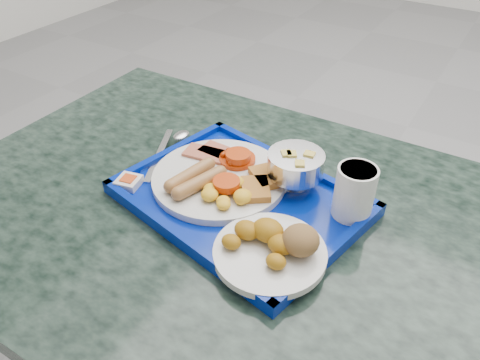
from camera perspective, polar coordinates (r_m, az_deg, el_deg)
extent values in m
plane|color=gray|center=(2.18, 15.11, -1.31)|extent=(6.00, 6.00, 0.00)
cylinder|color=gray|center=(1.14, 0.29, -18.70)|extent=(0.11, 0.11, 0.68)
cube|color=black|center=(0.86, 0.36, -5.19)|extent=(1.20, 0.81, 0.04)
cube|color=#031E9A|center=(0.87, 0.00, -2.48)|extent=(0.48, 0.39, 0.01)
cube|color=#031E9A|center=(0.95, 6.15, 2.26)|extent=(0.42, 0.10, 0.01)
cube|color=#031E9A|center=(0.79, -7.50, -6.73)|extent=(0.42, 0.10, 0.01)
cube|color=#031E9A|center=(0.77, 11.25, -8.38)|extent=(0.08, 0.31, 0.01)
cube|color=#031E9A|center=(0.99, -8.69, 3.35)|extent=(0.08, 0.31, 0.01)
cylinder|color=silver|center=(0.90, -2.54, 0.23)|extent=(0.26, 0.26, 0.01)
cube|color=#CD6B52|center=(0.95, -2.37, 3.38)|extent=(0.09, 0.05, 0.01)
cube|color=#CD6B52|center=(0.95, -4.17, 3.23)|extent=(0.09, 0.06, 0.01)
cylinder|color=#C43808|center=(0.93, -0.33, 2.55)|extent=(0.07, 0.07, 0.01)
sphere|color=#C43808|center=(0.93, -0.76, 3.21)|extent=(0.01, 0.01, 0.01)
sphere|color=#C43808|center=(0.94, -0.13, 3.52)|extent=(0.01, 0.01, 0.01)
sphere|color=#C43808|center=(0.93, -1.52, 3.03)|extent=(0.01, 0.01, 0.01)
sphere|color=#C43808|center=(0.91, 0.12, 2.37)|extent=(0.01, 0.01, 0.01)
sphere|color=#C43808|center=(0.93, 0.54, 2.83)|extent=(0.01, 0.01, 0.01)
sphere|color=#C43808|center=(0.95, -1.41, 3.63)|extent=(0.01, 0.01, 0.01)
sphere|color=#C43808|center=(0.94, 0.18, 3.45)|extent=(0.01, 0.01, 0.01)
sphere|color=#C43808|center=(0.93, -2.09, 3.06)|extent=(0.01, 0.01, 0.01)
sphere|color=#C43808|center=(0.93, -0.02, 3.06)|extent=(0.01, 0.01, 0.01)
sphere|color=#C43808|center=(0.91, -0.01, 2.17)|extent=(0.01, 0.01, 0.01)
sphere|color=#C43808|center=(0.91, -1.12, 2.07)|extent=(0.01, 0.01, 0.01)
sphere|color=#C43808|center=(0.91, -0.92, 2.21)|extent=(0.01, 0.01, 0.01)
cube|color=#AA6A2A|center=(0.88, 3.29, 0.43)|extent=(0.08, 0.08, 0.01)
cube|color=#AA6A2A|center=(0.85, 1.89, -1.10)|extent=(0.08, 0.08, 0.01)
cylinder|color=brown|center=(0.88, -6.09, 0.65)|extent=(0.04, 0.10, 0.03)
cylinder|color=brown|center=(0.86, -4.93, -0.31)|extent=(0.05, 0.10, 0.03)
ellipsoid|color=yellow|center=(0.86, -2.73, -0.49)|extent=(0.02, 0.02, 0.01)
ellipsoid|color=yellow|center=(0.82, 0.09, -2.49)|extent=(0.02, 0.02, 0.01)
ellipsoid|color=yellow|center=(0.86, -0.56, -0.32)|extent=(0.03, 0.03, 0.02)
ellipsoid|color=yellow|center=(0.85, -1.22, -0.88)|extent=(0.03, 0.03, 0.02)
ellipsoid|color=yellow|center=(0.83, -3.72, -1.78)|extent=(0.03, 0.03, 0.02)
ellipsoid|color=yellow|center=(0.82, -2.06, -2.58)|extent=(0.03, 0.03, 0.02)
ellipsoid|color=yellow|center=(0.81, -2.01, -3.01)|extent=(0.03, 0.03, 0.02)
ellipsoid|color=yellow|center=(0.85, -3.54, -1.13)|extent=(0.03, 0.03, 0.02)
ellipsoid|color=yellow|center=(0.86, -2.56, -0.44)|extent=(0.02, 0.02, 0.01)
ellipsoid|color=yellow|center=(0.83, 0.31, -1.98)|extent=(0.03, 0.03, 0.02)
cylinder|color=#AD2804|center=(0.92, -0.23, 2.94)|extent=(0.05, 0.05, 0.01)
cylinder|color=#AD2804|center=(0.85, -1.67, -0.42)|extent=(0.05, 0.05, 0.01)
cylinder|color=silver|center=(0.75, 3.64, -8.88)|extent=(0.18, 0.18, 0.01)
ellipsoid|color=#AA7114|center=(0.72, 4.41, -9.88)|extent=(0.03, 0.03, 0.02)
ellipsoid|color=#AA7114|center=(0.74, 4.99, -7.83)|extent=(0.04, 0.04, 0.03)
ellipsoid|color=#AA7114|center=(0.75, 3.42, -6.14)|extent=(0.05, 0.04, 0.04)
ellipsoid|color=#AA7114|center=(0.76, 0.84, -6.13)|extent=(0.04, 0.04, 0.03)
ellipsoid|color=#AA7114|center=(0.74, -1.08, -7.54)|extent=(0.03, 0.03, 0.02)
ellipsoid|color=brown|center=(0.74, 7.41, -7.28)|extent=(0.06, 0.06, 0.05)
cylinder|color=#BAB9BC|center=(0.90, 6.59, -0.45)|extent=(0.07, 0.07, 0.01)
cylinder|color=#BAB9BC|center=(0.89, 6.66, 0.28)|extent=(0.02, 0.02, 0.02)
cylinder|color=#BAB9BC|center=(0.87, 6.80, 1.96)|extent=(0.11, 0.11, 0.04)
cube|color=#E6CE57|center=(0.86, 5.64, 2.97)|extent=(0.03, 0.03, 0.02)
cube|color=#E6CE57|center=(0.84, 7.27, 1.72)|extent=(0.02, 0.03, 0.02)
cube|color=#E6CE57|center=(0.87, 8.44, 2.86)|extent=(0.02, 0.02, 0.02)
cube|color=#E6CE57|center=(0.86, 6.31, 2.90)|extent=(0.03, 0.03, 0.02)
cylinder|color=white|center=(0.82, 13.77, -1.44)|extent=(0.07, 0.07, 0.10)
cylinder|color=#CD760B|center=(0.80, 14.22, 0.99)|extent=(0.06, 0.06, 0.01)
cube|color=#BAB9BC|center=(0.98, -8.77, 2.64)|extent=(0.05, 0.13, 0.00)
ellipsoid|color=#BAB9BC|center=(1.04, -7.17, 5.45)|extent=(0.04, 0.05, 0.01)
cube|color=#BAB9BC|center=(0.99, -9.81, 3.09)|extent=(0.09, 0.18, 0.00)
cube|color=silver|center=(0.91, -13.40, -0.23)|extent=(0.05, 0.05, 0.01)
cube|color=#D44617|center=(0.91, -13.48, 0.19)|extent=(0.03, 0.03, 0.00)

